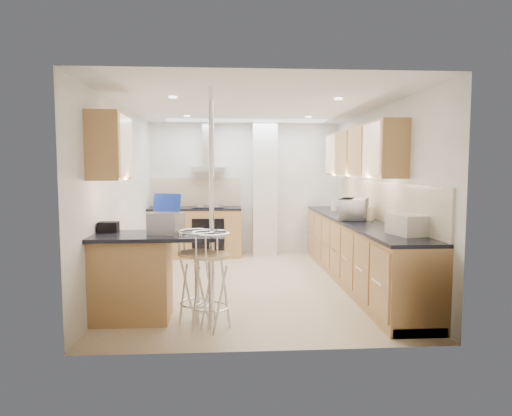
{
  "coord_description": "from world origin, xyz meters",
  "views": [
    {
      "loc": [
        -0.37,
        -6.37,
        1.65
      ],
      "look_at": [
        0.06,
        0.2,
        1.07
      ],
      "focal_mm": 32.0,
      "sensor_mm": 36.0,
      "label": 1
    }
  ],
  "objects": [
    {
      "name": "back_counter",
      "position": [
        -0.95,
        2.1,
        0.46
      ],
      "size": [
        1.7,
        0.63,
        0.92
      ],
      "color": "#B18247",
      "rests_on": "ground"
    },
    {
      "name": "room_shell",
      "position": [
        0.32,
        0.38,
        1.54
      ],
      "size": [
        3.64,
        4.84,
        2.51
      ],
      "color": "silver",
      "rests_on": "ground"
    },
    {
      "name": "kettle",
      "position": [
        -1.55,
        2.01,
        1.04
      ],
      "size": [
        0.16,
        0.16,
        0.23
      ],
      "primitive_type": "cylinder",
      "color": "silver",
      "rests_on": "back_counter"
    },
    {
      "name": "bag",
      "position": [
        -1.68,
        -1.28,
        1.0
      ],
      "size": [
        0.21,
        0.15,
        0.12
      ],
      "primitive_type": "cube",
      "rotation": [
        0.0,
        0.0,
        -0.0
      ],
      "color": "black",
      "rests_on": "peninsula"
    },
    {
      "name": "jar_d",
      "position": [
        1.45,
        -0.29,
        0.99
      ],
      "size": [
        0.12,
        0.12,
        0.13
      ],
      "primitive_type": "cylinder",
      "rotation": [
        0.0,
        0.0,
        -0.23
      ],
      "color": "silver",
      "rests_on": "right_counter"
    },
    {
      "name": "bar_stool_near",
      "position": [
        -0.69,
        -1.63,
        0.5
      ],
      "size": [
        0.45,
        0.45,
        1.01
      ],
      "primitive_type": null,
      "rotation": [
        0.0,
        0.0,
        -0.11
      ],
      "color": "tan",
      "rests_on": "ground"
    },
    {
      "name": "jar_b",
      "position": [
        1.47,
        1.28,
        1.0
      ],
      "size": [
        0.14,
        0.14,
        0.16
      ],
      "primitive_type": "cylinder",
      "rotation": [
        0.0,
        0.0,
        -0.27
      ],
      "color": "beige",
      "rests_on": "right_counter"
    },
    {
      "name": "bar_stool_end",
      "position": [
        -0.53,
        -1.79,
        0.51
      ],
      "size": [
        0.5,
        0.5,
        1.02
      ],
      "primitive_type": null,
      "rotation": [
        0.0,
        0.0,
        1.35
      ],
      "color": "tan",
      "rests_on": "ground"
    },
    {
      "name": "jar_c",
      "position": [
        1.62,
        -0.16,
        1.01
      ],
      "size": [
        0.18,
        0.18,
        0.19
      ],
      "primitive_type": "cylinder",
      "rotation": [
        0.0,
        0.0,
        -0.3
      ],
      "color": "beige",
      "rests_on": "right_counter"
    },
    {
      "name": "peninsula",
      "position": [
        -1.12,
        -1.45,
        0.48
      ],
      "size": [
        1.47,
        0.72,
        0.94
      ],
      "color": "#B18247",
      "rests_on": "ground"
    },
    {
      "name": "ground",
      "position": [
        0.0,
        0.0,
        0.0
      ],
      "size": [
        4.8,
        4.8,
        0.0
      ],
      "primitive_type": "plane",
      "color": "tan",
      "rests_on": "ground"
    },
    {
      "name": "bread_bin",
      "position": [
        1.62,
        -1.55,
        1.03
      ],
      "size": [
        0.42,
        0.49,
        0.22
      ],
      "primitive_type": "cube",
      "rotation": [
        0.0,
        0.0,
        0.22
      ],
      "color": "beige",
      "rests_on": "right_counter"
    },
    {
      "name": "laptop",
      "position": [
        -1.02,
        -1.45,
        1.06
      ],
      "size": [
        0.4,
        0.35,
        0.23
      ],
      "primitive_type": "cube",
      "rotation": [
        0.0,
        0.0,
        -0.34
      ],
      "color": "#9B9EA3",
      "rests_on": "peninsula"
    },
    {
      "name": "jar_a",
      "position": [
        1.63,
        1.2,
        1.01
      ],
      "size": [
        0.14,
        0.14,
        0.19
      ],
      "primitive_type": "cylinder",
      "rotation": [
        0.0,
        0.0,
        0.19
      ],
      "color": "beige",
      "rests_on": "right_counter"
    },
    {
      "name": "right_counter",
      "position": [
        1.5,
        0.0,
        0.46
      ],
      "size": [
        0.63,
        4.4,
        0.92
      ],
      "color": "#B18247",
      "rests_on": "ground"
    },
    {
      "name": "microwave",
      "position": [
        1.42,
        -0.09,
        1.07
      ],
      "size": [
        0.54,
        0.64,
        0.3
      ],
      "primitive_type": "imported",
      "rotation": [
        0.0,
        0.0,
        1.19
      ],
      "color": "silver",
      "rests_on": "right_counter"
    }
  ]
}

